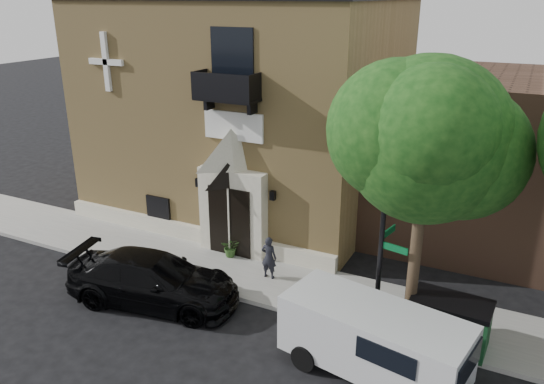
% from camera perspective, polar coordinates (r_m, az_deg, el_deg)
% --- Properties ---
extents(ground, '(120.00, 120.00, 0.00)m').
position_cam_1_polar(ground, '(17.64, -5.77, -11.03)').
color(ground, black).
rests_on(ground, ground).
extents(sidewalk, '(42.00, 3.00, 0.15)m').
position_cam_1_polar(sidewalk, '(18.29, -0.57, -9.40)').
color(sidewalk, gray).
rests_on(sidewalk, ground).
extents(church, '(12.20, 11.01, 9.30)m').
position_cam_1_polar(church, '(23.86, -2.19, 9.47)').
color(church, tan).
rests_on(church, ground).
extents(street_tree_left, '(4.97, 4.38, 7.77)m').
position_cam_1_polar(street_tree_left, '(13.58, 16.40, 5.48)').
color(street_tree_left, '#38281C').
rests_on(street_tree_left, sidewalk).
extents(black_sedan, '(5.80, 3.19, 1.59)m').
position_cam_1_polar(black_sedan, '(17.26, -12.65, -9.17)').
color(black_sedan, black).
rests_on(black_sedan, ground).
extents(cargo_van, '(4.93, 2.70, 1.91)m').
position_cam_1_polar(cargo_van, '(13.98, 11.54, -15.54)').
color(cargo_van, silver).
rests_on(cargo_van, ground).
extents(street_sign, '(0.83, 0.94, 5.29)m').
position_cam_1_polar(street_sign, '(14.67, 11.75, -5.75)').
color(street_sign, black).
rests_on(street_sign, sidewalk).
extents(fire_hydrant, '(0.50, 0.40, 0.88)m').
position_cam_1_polar(fire_hydrant, '(16.07, 8.06, -12.15)').
color(fire_hydrant, maroon).
rests_on(fire_hydrant, sidewalk).
extents(dumpster, '(2.14, 1.29, 1.36)m').
position_cam_1_polar(dumpster, '(15.59, 18.56, -13.11)').
color(dumpster, '#0E3417').
rests_on(dumpster, sidewalk).
extents(planter, '(0.85, 0.80, 0.75)m').
position_cam_1_polar(planter, '(19.54, -4.44, -5.90)').
color(planter, '#325722').
rests_on(planter, sidewalk).
extents(pedestrian_near, '(0.56, 0.38, 1.50)m').
position_cam_1_polar(pedestrian_near, '(17.93, -0.34, -7.05)').
color(pedestrian_near, black).
rests_on(pedestrian_near, sidewalk).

